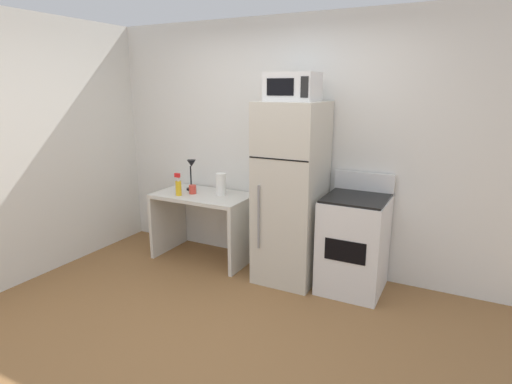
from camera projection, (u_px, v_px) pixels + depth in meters
ground_plane at (205, 337)px, 3.24m from camera, size 12.00×12.00×0.00m
wall_back_white at (292, 145)px, 4.39m from camera, size 5.00×0.10×2.60m
wall_left_brick at (6, 153)px, 3.90m from camera, size 0.10×4.00×2.60m
desk at (204, 214)px, 4.64m from camera, size 1.07×0.63×0.75m
desk_lamp at (191, 170)px, 4.69m from camera, size 0.14×0.12×0.35m
paper_towel_roll at (221, 184)px, 4.52m from camera, size 0.11×0.11×0.24m
coffee_mug at (193, 189)px, 4.59m from camera, size 0.08×0.08×0.09m
spray_bottle at (178, 187)px, 4.50m from camera, size 0.06×0.06×0.25m
refrigerator at (291, 193)px, 4.07m from camera, size 0.59×0.68×1.77m
microwave at (293, 87)px, 3.80m from camera, size 0.46×0.35×0.26m
oven_range at (354, 243)px, 3.92m from camera, size 0.58×0.61×1.10m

